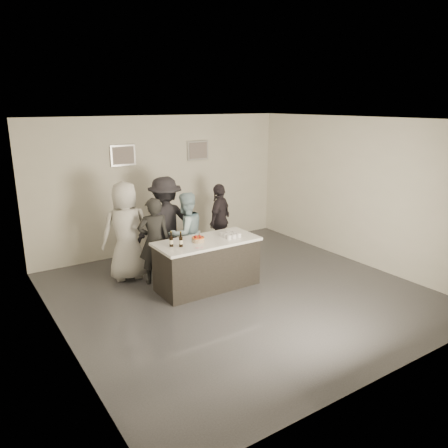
# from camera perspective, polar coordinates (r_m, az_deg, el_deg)

# --- Properties ---
(floor) EXTENTS (6.00, 6.00, 0.00)m
(floor) POSITION_cam_1_polar(r_m,az_deg,el_deg) (7.87, 2.02, -8.92)
(floor) COLOR #3D3D42
(floor) RESTS_ON ground
(ceiling) EXTENTS (6.00, 6.00, 0.00)m
(ceiling) POSITION_cam_1_polar(r_m,az_deg,el_deg) (7.16, 2.26, 13.48)
(ceiling) COLOR white
(wall_back) EXTENTS (6.00, 0.04, 3.00)m
(wall_back) POSITION_cam_1_polar(r_m,az_deg,el_deg) (9.92, -7.99, 5.20)
(wall_back) COLOR silver
(wall_back) RESTS_ON ground
(wall_front) EXTENTS (6.00, 0.04, 3.00)m
(wall_front) POSITION_cam_1_polar(r_m,az_deg,el_deg) (5.33, 21.23, -4.82)
(wall_front) COLOR silver
(wall_front) RESTS_ON ground
(wall_left) EXTENTS (0.04, 6.00, 3.00)m
(wall_left) POSITION_cam_1_polar(r_m,az_deg,el_deg) (6.20, -21.13, -2.01)
(wall_left) COLOR silver
(wall_left) RESTS_ON ground
(wall_right) EXTENTS (0.04, 6.00, 3.00)m
(wall_right) POSITION_cam_1_polar(r_m,az_deg,el_deg) (9.40, 17.26, 4.07)
(wall_right) COLOR silver
(wall_right) RESTS_ON ground
(picture_left) EXTENTS (0.54, 0.04, 0.44)m
(picture_left) POSITION_cam_1_polar(r_m,az_deg,el_deg) (9.44, -13.06, 8.73)
(picture_left) COLOR #B2B2B7
(picture_left) RESTS_ON wall_back
(picture_right) EXTENTS (0.54, 0.04, 0.44)m
(picture_right) POSITION_cam_1_polar(r_m,az_deg,el_deg) (10.20, -3.44, 9.58)
(picture_right) COLOR #B2B2B7
(picture_right) RESTS_ON wall_back
(bar_counter) EXTENTS (1.86, 0.86, 0.90)m
(bar_counter) POSITION_cam_1_polar(r_m,az_deg,el_deg) (7.93, -2.22, -5.21)
(bar_counter) COLOR white
(bar_counter) RESTS_ON ground
(cake) EXTENTS (0.22, 0.22, 0.07)m
(cake) POSITION_cam_1_polar(r_m,az_deg,el_deg) (7.68, -3.41, -2.06)
(cake) COLOR #FF5E1A
(cake) RESTS_ON bar_counter
(beer_bottle_a) EXTENTS (0.07, 0.07, 0.26)m
(beer_bottle_a) POSITION_cam_1_polar(r_m,az_deg,el_deg) (7.44, -6.91, -1.99)
(beer_bottle_a) COLOR black
(beer_bottle_a) RESTS_ON bar_counter
(beer_bottle_b) EXTENTS (0.07, 0.07, 0.26)m
(beer_bottle_b) POSITION_cam_1_polar(r_m,az_deg,el_deg) (7.42, -5.66, -2.01)
(beer_bottle_b) COLOR black
(beer_bottle_b) RESTS_ON bar_counter
(tumbler_cluster) EXTENTS (0.30, 0.30, 0.08)m
(tumbler_cluster) POSITION_cam_1_polar(r_m,az_deg,el_deg) (7.95, 0.87, -1.40)
(tumbler_cluster) COLOR #C77F12
(tumbler_cluster) RESTS_ON bar_counter
(candles) EXTENTS (0.24, 0.08, 0.01)m
(candles) POSITION_cam_1_polar(r_m,az_deg,el_deg) (7.40, -3.08, -3.03)
(candles) COLOR pink
(candles) RESTS_ON bar_counter
(person_main_black) EXTENTS (0.67, 0.51, 1.63)m
(person_main_black) POSITION_cam_1_polar(r_m,az_deg,el_deg) (8.10, -9.11, -2.20)
(person_main_black) COLOR black
(person_main_black) RESTS_ON ground
(person_main_blue) EXTENTS (0.87, 0.73, 1.61)m
(person_main_blue) POSITION_cam_1_polar(r_m,az_deg,el_deg) (8.53, -5.00, -1.21)
(person_main_blue) COLOR #A4C7D7
(person_main_blue) RESTS_ON ground
(person_guest_left) EXTENTS (1.00, 0.73, 1.88)m
(person_guest_left) POSITION_cam_1_polar(r_m,az_deg,el_deg) (8.36, -12.65, -0.92)
(person_guest_left) COLOR silver
(person_guest_left) RESTS_ON ground
(person_guest_right) EXTENTS (0.99, 0.86, 1.60)m
(person_guest_right) POSITION_cam_1_polar(r_m,az_deg,el_deg) (9.49, -0.56, 0.54)
(person_guest_right) COLOR #2C262D
(person_guest_right) RESTS_ON ground
(person_guest_back) EXTENTS (1.22, 0.73, 1.86)m
(person_guest_back) POSITION_cam_1_polar(r_m,az_deg,el_deg) (8.86, -7.63, 0.18)
(person_guest_back) COLOR black
(person_guest_back) RESTS_ON ground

